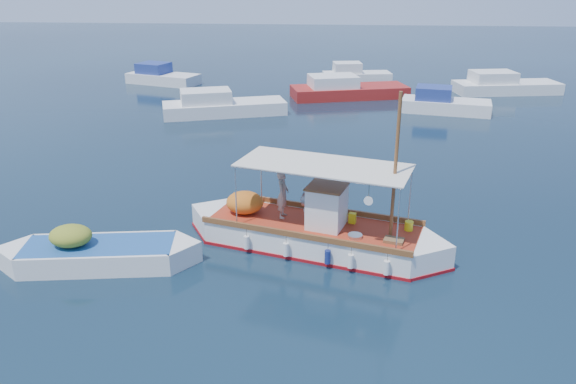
{
  "coord_description": "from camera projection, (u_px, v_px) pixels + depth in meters",
  "views": [
    {
      "loc": [
        -0.05,
        -16.93,
        8.54
      ],
      "look_at": [
        -1.51,
        0.0,
        1.78
      ],
      "focal_mm": 35.0,
      "sensor_mm": 36.0,
      "label": 1
    }
  ],
  "objects": [
    {
      "name": "bg_boat_e",
      "position": [
        503.0,
        86.0,
        41.47
      ],
      "size": [
        7.91,
        3.9,
        1.8
      ],
      "rotation": [
        0.0,
        0.0,
        0.18
      ],
      "color": "silver",
      "rests_on": "ground"
    },
    {
      "name": "bg_boat_ne",
      "position": [
        443.0,
        104.0,
        35.88
      ],
      "size": [
        5.81,
        3.25,
        1.8
      ],
      "rotation": [
        0.0,
        0.0,
        -0.2
      ],
      "color": "silver",
      "rests_on": "ground"
    },
    {
      "name": "fishing_caique",
      "position": [
        311.0,
        233.0,
        18.43
      ],
      "size": [
        8.7,
        4.21,
        5.53
      ],
      "rotation": [
        0.0,
        0.0,
        -0.28
      ],
      "color": "white",
      "rests_on": "ground"
    },
    {
      "name": "ground",
      "position": [
        333.0,
        243.0,
        18.83
      ],
      "size": [
        160.0,
        160.0,
        0.0
      ],
      "primitive_type": "plane",
      "color": "black",
      "rests_on": "ground"
    },
    {
      "name": "bg_boat_far_w",
      "position": [
        161.0,
        77.0,
        44.89
      ],
      "size": [
        6.17,
        3.98,
        1.8
      ],
      "rotation": [
        0.0,
        0.0,
        -0.32
      ],
      "color": "silver",
      "rests_on": "ground"
    },
    {
      "name": "bg_boat_nw",
      "position": [
        221.0,
        107.0,
        35.25
      ],
      "size": [
        7.97,
        4.63,
        1.8
      ],
      "rotation": [
        0.0,
        0.0,
        0.31
      ],
      "color": "silver",
      "rests_on": "ground"
    },
    {
      "name": "bg_boat_n",
      "position": [
        346.0,
        91.0,
        39.98
      ],
      "size": [
        8.62,
        4.86,
        1.8
      ],
      "rotation": [
        0.0,
        0.0,
        0.27
      ],
      "color": "maroon",
      "rests_on": "ground"
    },
    {
      "name": "bg_boat_far_n",
      "position": [
        355.0,
        76.0,
        45.37
      ],
      "size": [
        5.65,
        2.84,
        1.8
      ],
      "rotation": [
        0.0,
        0.0,
        0.16
      ],
      "color": "silver",
      "rests_on": "ground"
    },
    {
      "name": "dinghy",
      "position": [
        98.0,
        255.0,
        17.32
      ],
      "size": [
        6.23,
        2.43,
        1.54
      ],
      "rotation": [
        0.0,
        0.0,
        0.15
      ],
      "color": "white",
      "rests_on": "ground"
    }
  ]
}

